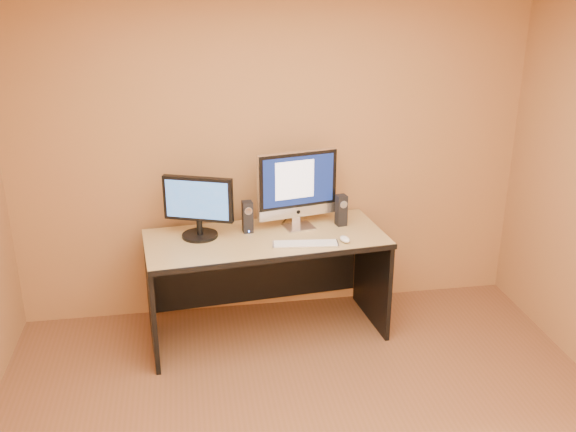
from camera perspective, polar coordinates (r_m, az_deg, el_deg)
The scene contains 10 objects.
walls at distance 3.13m, azimuth 3.80°, elevation -4.12°, with size 4.00×4.00×2.60m, color #95623C, non-canonical shape.
desk at distance 4.86m, azimuth -1.93°, elevation -6.25°, with size 1.74×0.76×0.80m, color tan, non-canonical shape.
imac at distance 4.75m, azimuth 0.98°, elevation 2.32°, with size 0.62×0.23×0.60m, color silver, non-canonical shape.
second_monitor at distance 4.65m, azimuth -7.96°, elevation 0.76°, with size 0.52×0.26×0.46m, color black, non-canonical shape.
speaker_left at distance 4.74m, azimuth -3.62°, elevation -0.07°, with size 0.07×0.08×0.24m, color black, non-canonical shape.
speaker_right at distance 4.88m, azimuth 4.75°, elevation 0.52°, with size 0.07×0.08×0.24m, color black, non-canonical shape.
keyboard at distance 4.54m, azimuth 1.57°, elevation -2.49°, with size 0.47×0.13×0.02m, color silver.
mouse at distance 4.62m, azimuth 5.07°, elevation -2.04°, with size 0.06×0.11×0.04m, color white.
cable_a at distance 5.01m, azimuth 0.52°, elevation -0.25°, with size 0.01×0.01×0.24m, color black.
cable_b at distance 5.02m, azimuth -0.12°, elevation -0.20°, with size 0.01×0.01×0.20m, color black.
Camera 1 is at (-0.66, -2.75, 2.62)m, focal length 40.00 mm.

